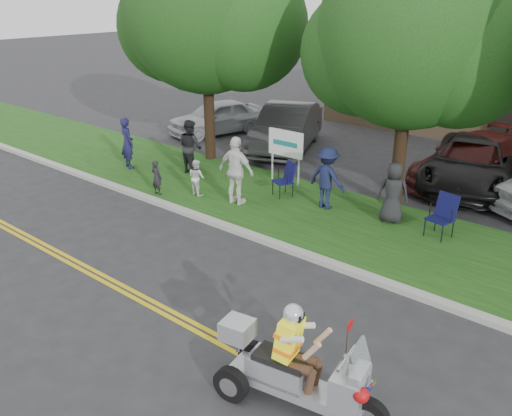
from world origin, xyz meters
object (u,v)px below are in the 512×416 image
Objects in this scene: lawn_chair_b at (444,213)px; spectator_adult_left at (127,143)px; lawn_chair_a at (286,177)px; spectator_adult_right at (236,171)px; spectator_adult_mid at (190,147)px; trike_scooter at (294,372)px; parked_car_left at (287,128)px; parked_car_far_left at (217,117)px; parked_car_right at (475,161)px; parked_car_mid at (472,163)px.

lawn_chair_b is 0.63× the size of spectator_adult_left.
lawn_chair_a is 0.52× the size of spectator_adult_right.
spectator_adult_mid is (-8.19, -0.51, 0.28)m from lawn_chair_b.
spectator_adult_left reaches higher than trike_scooter.
spectator_adult_right is 0.37× the size of parked_car_left.
spectator_adult_right is 6.04m from parked_car_left.
spectator_adult_right reaches higher than parked_car_far_left.
lawn_chair_a is 7.99m from parked_car_far_left.
spectator_adult_left is 0.41× the size of parked_car_far_left.
lawn_chair_b is at bearing -50.22° from parked_car_left.
parked_car_right is at bearing 87.17° from trike_scooter.
lawn_chair_a is at bearing -76.15° from parked_car_left.
spectator_adult_mid is 8.89m from parked_car_right.
trike_scooter is at bearing -26.59° from parked_car_far_left.
trike_scooter reaches higher than lawn_chair_b.
lawn_chair_b is 8.21m from spectator_adult_mid.
parked_car_left is at bearing -88.11° from spectator_adult_mid.
lawn_chair_a is at bearing -16.00° from parked_car_far_left.
trike_scooter is 0.63× the size of parked_car_far_left.
spectator_adult_right is at bearing -138.19° from parked_car_mid.
trike_scooter is at bearing -72.96° from parked_car_right.
trike_scooter is 10.87m from spectator_adult_mid.
spectator_adult_left is at bearing 143.20° from trike_scooter.
spectator_adult_left is 0.97× the size of spectator_adult_mid.
spectator_adult_right reaches higher than trike_scooter.
spectator_adult_mid is 0.34× the size of parked_car_left.
parked_car_mid is at bearing -77.34° from parked_car_right.
lawn_chair_b is at bearing -69.51° from parked_car_right.
trike_scooter reaches higher than lawn_chair_a.
lawn_chair_a is at bearing -118.24° from parked_car_right.
lawn_chair_a is 0.59× the size of spectator_adult_left.
spectator_adult_right is at bearing -165.63° from spectator_adult_left.
spectator_adult_right is at bearing -115.69° from parked_car_right.
parked_car_far_left is 10.50m from parked_car_right.
parked_car_mid is 1.04× the size of parked_car_right.
lawn_chair_b is 12.03m from parked_car_far_left.
spectator_adult_left reaches higher than lawn_chair_b.
spectator_adult_right is at bearing -26.72° from parked_car_far_left.
parked_car_right is (-1.46, 11.41, 0.16)m from trike_scooter.
lawn_chair_a is 0.18× the size of parked_car_mid.
spectator_adult_right is (-0.67, -1.40, 0.40)m from lawn_chair_a.
spectator_adult_mid reaches higher than parked_car_far_left.
parked_car_right is at bearing 81.39° from parked_car_mid.
spectator_adult_mid reaches higher than parked_car_right.
spectator_adult_left is (-5.64, -1.26, 0.28)m from lawn_chair_a.
trike_scooter is 16.17m from parked_car_far_left.
parked_car_far_left reaches higher than lawn_chair_b.
parked_car_far_left is (-11.35, 4.01, 0.01)m from lawn_chair_b.
spectator_adult_left is at bearing -142.00° from lawn_chair_a.
parked_car_far_left is at bearing 173.61° from lawn_chair_a.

